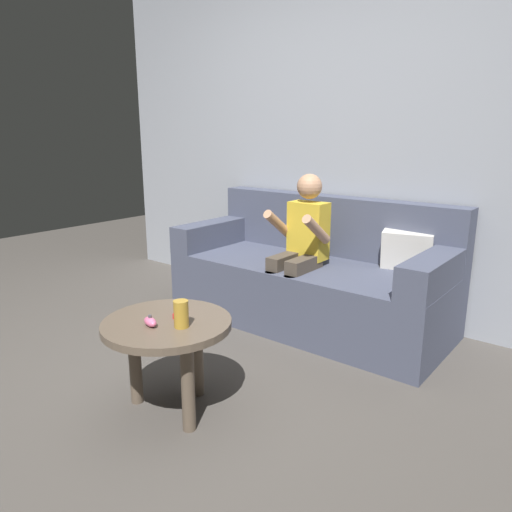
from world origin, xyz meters
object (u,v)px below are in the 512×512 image
at_px(soda_can, 181,314).
at_px(game_remote_red_near_edge, 180,311).
at_px(nunchuk_pink, 150,322).
at_px(person_seated_on_couch, 300,244).
at_px(coffee_table, 169,336).
at_px(couch, 313,279).

bearing_deg(soda_can, game_remote_red_near_edge, 140.42).
xyz_separation_m(game_remote_red_near_edge, nunchuk_pink, (0.01, -0.18, 0.01)).
bearing_deg(game_remote_red_near_edge, soda_can, -39.58).
bearing_deg(person_seated_on_couch, nunchuk_pink, -87.30).
bearing_deg(game_remote_red_near_edge, coffee_table, -77.86).
xyz_separation_m(coffee_table, game_remote_red_near_edge, (-0.02, 0.09, 0.09)).
xyz_separation_m(game_remote_red_near_edge, soda_can, (0.13, -0.10, 0.05)).
relative_size(person_seated_on_couch, coffee_table, 1.74).
height_order(couch, soda_can, couch).
height_order(couch, person_seated_on_couch, person_seated_on_couch).
bearing_deg(soda_can, nunchuk_pink, -145.56).
bearing_deg(game_remote_red_near_edge, couch, 92.72).
distance_m(couch, person_seated_on_couch, 0.34).
xyz_separation_m(coffee_table, soda_can, (0.11, -0.01, 0.14)).
relative_size(coffee_table, soda_can, 4.86).
bearing_deg(couch, nunchuk_pink, -87.21).
xyz_separation_m(person_seated_on_couch, soda_can, (0.18, -1.21, -0.07)).
xyz_separation_m(couch, game_remote_red_near_edge, (0.06, -1.29, 0.16)).
distance_m(person_seated_on_couch, nunchuk_pink, 1.30).
height_order(game_remote_red_near_edge, nunchuk_pink, nunchuk_pink).
bearing_deg(coffee_table, person_seated_on_couch, 93.33).
relative_size(couch, person_seated_on_couch, 1.82).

